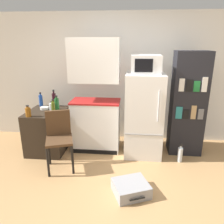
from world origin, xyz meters
TOP-DOWN VIEW (x-y plane):
  - ground_plane at (0.00, 0.00)m, footprint 24.00×24.00m
  - wall_back at (0.20, 2.00)m, footprint 6.40×0.10m
  - side_table at (-1.46, 1.22)m, footprint 0.65×0.76m
  - kitchen_hutch at (-0.57, 1.36)m, footprint 0.88×0.48m
  - refrigerator at (0.29, 1.28)m, footprint 0.64×0.67m
  - microwave at (0.29, 1.27)m, footprint 0.48×0.43m
  - bookshelf at (1.06, 1.41)m, footprint 0.57×0.40m
  - bottle_blue_soda at (-1.67, 1.53)m, footprint 0.07×0.07m
  - bottle_green_tall at (-1.29, 1.34)m, footprint 0.08×0.08m
  - bottle_amber_beer at (-1.63, 0.90)m, footprint 0.09×0.09m
  - bottle_olive_oil at (-1.27, 1.12)m, footprint 0.06×0.06m
  - bottle_wine_dark at (-1.41, 1.55)m, footprint 0.07×0.07m
  - bottle_clear_short at (-1.37, 1.29)m, footprint 0.08×0.08m
  - bowl at (-1.53, 1.33)m, footprint 0.16×0.16m
  - chair at (-1.05, 0.68)m, footprint 0.51×0.51m
  - suitcase_large_flat at (0.10, 0.09)m, footprint 0.56×0.54m
  - water_bottle_front at (0.92, 1.01)m, footprint 0.08×0.08m

SIDE VIEW (x-z plane):
  - ground_plane at x=0.00m, z-range 0.00..0.00m
  - suitcase_large_flat at x=0.10m, z-range 0.00..0.17m
  - water_bottle_front at x=0.92m, z-range -0.03..0.30m
  - side_table at x=-1.46m, z-range 0.00..0.77m
  - chair at x=-1.05m, z-range 0.10..1.03m
  - refrigerator at x=0.29m, z-range 0.00..1.46m
  - bowl at x=-1.53m, z-range 0.77..0.81m
  - bottle_clear_short at x=-1.37m, z-range 0.75..0.92m
  - bottle_amber_beer at x=-1.63m, z-range 0.75..0.95m
  - bottle_olive_oil at x=-1.27m, z-range 0.75..1.00m
  - bottle_green_tall at x=-1.29m, z-range 0.74..1.01m
  - bottle_blue_soda at x=-1.67m, z-range 0.74..1.01m
  - bottle_wine_dark at x=-1.41m, z-range 0.74..1.06m
  - bookshelf at x=1.06m, z-range 0.00..1.82m
  - kitchen_hutch at x=-0.57m, z-range -0.07..1.96m
  - wall_back at x=0.20m, z-range 0.00..2.50m
  - microwave at x=0.29m, z-range 1.46..1.75m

